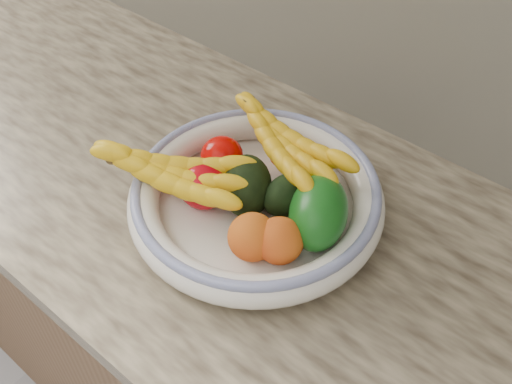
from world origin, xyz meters
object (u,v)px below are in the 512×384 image
object	(u,v)px
banana_bunch_back	(284,147)
banana_bunch_front	(171,176)
fruit_bowl	(256,197)
green_mango	(318,212)

from	to	relation	value
banana_bunch_back	banana_bunch_front	distance (m)	0.18
fruit_bowl	banana_bunch_back	bearing A→B (deg)	98.48
green_mango	banana_bunch_front	bearing A→B (deg)	172.70
green_mango	banana_bunch_back	distance (m)	0.14
fruit_bowl	green_mango	distance (m)	0.11
green_mango	fruit_bowl	bearing A→B (deg)	158.18
banana_bunch_front	fruit_bowl	bearing A→B (deg)	8.77
banana_bunch_back	banana_bunch_front	bearing A→B (deg)	-104.98
banana_bunch_back	banana_bunch_front	world-z (taller)	banana_bunch_back
fruit_bowl	banana_bunch_front	distance (m)	0.13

